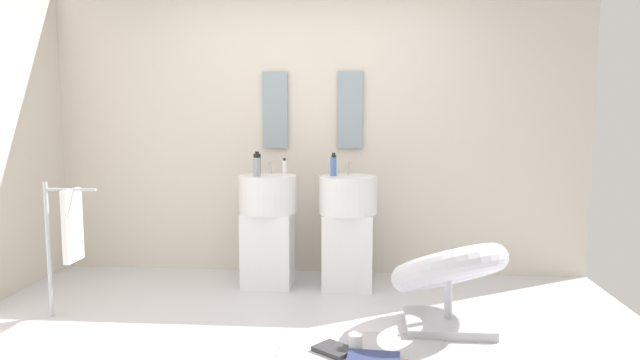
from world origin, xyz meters
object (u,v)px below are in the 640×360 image
object	(u,v)px
soap_bottle_amber	(334,165)
magazine_navy	(373,359)
pedestal_sink_right	(348,228)
soap_bottle_white	(284,167)
soap_bottle_blue	(333,166)
soap_bottle_black	(257,163)
coffee_mug	(356,343)
towel_rack	(69,229)
soap_bottle_grey	(257,167)
lounge_chair	(449,276)
pedestal_sink_left	(268,226)
magazine_charcoal	(334,350)
soap_bottle_clear	(334,166)

from	to	relation	value
soap_bottle_amber	magazine_navy	bearing A→B (deg)	-78.42
pedestal_sink_right	soap_bottle_white	bearing A→B (deg)	167.02
soap_bottle_blue	soap_bottle_black	world-z (taller)	soap_bottle_black
coffee_mug	towel_rack	bearing A→B (deg)	167.03
soap_bottle_white	soap_bottle_blue	bearing A→B (deg)	-16.36
pedestal_sink_right	soap_bottle_blue	size ratio (longest dim) A/B	5.96
towel_rack	coffee_mug	size ratio (longest dim) A/B	8.93
soap_bottle_white	soap_bottle_grey	bearing A→B (deg)	-131.46
lounge_chair	soap_bottle_amber	distance (m)	1.41
pedestal_sink_left	towel_rack	xyz separation A→B (m)	(-1.24, -0.88, 0.14)
towel_rack	magazine_charcoal	xyz separation A→B (m)	(1.86, -0.47, -0.61)
pedestal_sink_left	coffee_mug	world-z (taller)	pedestal_sink_left
pedestal_sink_right	lounge_chair	distance (m)	1.12
pedestal_sink_left	soap_bottle_grey	size ratio (longest dim) A/B	5.96
pedestal_sink_right	soap_bottle_white	xyz separation A→B (m)	(-0.54, 0.12, 0.48)
pedestal_sink_left	soap_bottle_blue	distance (m)	0.74
magazine_navy	soap_bottle_blue	size ratio (longest dim) A/B	1.75
soap_bottle_amber	pedestal_sink_right	bearing A→B (deg)	-32.93
lounge_chair	soap_bottle_amber	xyz separation A→B (m)	(-0.82, 0.94, 0.65)
towel_rack	soap_bottle_black	size ratio (longest dim) A/B	5.09
pedestal_sink_left	soap_bottle_clear	bearing A→B (deg)	2.22
pedestal_sink_right	coffee_mug	xyz separation A→B (m)	(0.09, -1.33, -0.43)
pedestal_sink_right	soap_bottle_blue	distance (m)	0.52
magazine_charcoal	soap_bottle_clear	size ratio (longest dim) A/B	1.31
lounge_chair	coffee_mug	world-z (taller)	lounge_chair
pedestal_sink_left	magazine_navy	distance (m)	1.76
towel_rack	soap_bottle_grey	bearing A→B (deg)	33.86
soap_bottle_grey	soap_bottle_white	size ratio (longest dim) A/B	1.28
soap_bottle_blue	lounge_chair	bearing A→B (deg)	-46.65
coffee_mug	soap_bottle_black	xyz separation A→B (m)	(-0.86, 1.46, 0.94)
magazine_charcoal	coffee_mug	xyz separation A→B (m)	(0.13, 0.02, 0.04)
towel_rack	soap_bottle_white	world-z (taller)	soap_bottle_white
pedestal_sink_left	lounge_chair	xyz separation A→B (m)	(1.35, -0.86, -0.14)
pedestal_sink_right	magazine_charcoal	distance (m)	1.43
soap_bottle_black	towel_rack	bearing A→B (deg)	-138.52
pedestal_sink_right	soap_bottle_white	distance (m)	0.73
soap_bottle_grey	soap_bottle_black	world-z (taller)	soap_bottle_black
magazine_navy	soap_bottle_white	bearing A→B (deg)	118.52
lounge_chair	magazine_charcoal	xyz separation A→B (m)	(-0.73, -0.49, -0.33)
soap_bottle_clear	soap_bottle_black	size ratio (longest dim) A/B	0.91
pedestal_sink_right	soap_bottle_grey	size ratio (longest dim) A/B	5.96
towel_rack	soap_bottle_white	xyz separation A→B (m)	(1.36, 1.00, 0.35)
soap_bottle_white	soap_bottle_clear	bearing A→B (deg)	-13.68
lounge_chair	soap_bottle_black	size ratio (longest dim) A/B	5.83
soap_bottle_grey	soap_bottle_amber	size ratio (longest dim) A/B	0.93
pedestal_sink_left	magazine_navy	size ratio (longest dim) A/B	3.41
pedestal_sink_right	pedestal_sink_left	bearing A→B (deg)	180.00
pedestal_sink_right	lounge_chair	xyz separation A→B (m)	(0.70, -0.86, -0.14)
lounge_chair	magazine_navy	size ratio (longest dim) A/B	3.65
pedestal_sink_right	coffee_mug	distance (m)	1.40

